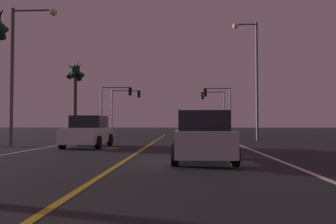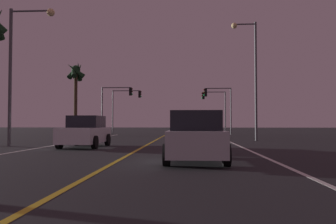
{
  "view_description": "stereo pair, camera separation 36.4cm",
  "coord_description": "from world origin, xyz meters",
  "px_view_note": "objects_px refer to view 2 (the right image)",
  "views": [
    {
      "loc": [
        2.04,
        0.61,
        1.3
      ],
      "look_at": [
        0.48,
        34.36,
        2.41
      ],
      "focal_mm": 36.16,
      "sensor_mm": 36.0,
      "label": 1
    },
    {
      "loc": [
        2.4,
        0.61,
        1.3
      ],
      "look_at": [
        0.48,
        34.36,
        2.41
      ],
      "focal_mm": 36.16,
      "sensor_mm": 36.0,
      "label": 2
    }
  ],
  "objects_px": {
    "traffic_light_near_right": "(218,100)",
    "street_lamp_left_mid": "(21,58)",
    "traffic_light_near_left": "(117,99)",
    "street_lamp_right_far": "(251,66)",
    "palm_tree_left_far": "(76,77)",
    "traffic_light_far_right": "(214,102)",
    "traffic_light_far_left": "(127,101)",
    "car_lead_same_lane": "(195,137)",
    "car_oncoming": "(86,132)"
  },
  "relations": [
    {
      "from": "street_lamp_right_far",
      "to": "palm_tree_left_far",
      "type": "height_order",
      "value": "street_lamp_right_far"
    },
    {
      "from": "car_lead_same_lane",
      "to": "traffic_light_near_right",
      "type": "height_order",
      "value": "traffic_light_near_right"
    },
    {
      "from": "car_oncoming",
      "to": "street_lamp_right_far",
      "type": "relative_size",
      "value": 0.49
    },
    {
      "from": "street_lamp_left_mid",
      "to": "street_lamp_right_far",
      "type": "bearing_deg",
      "value": 26.67
    },
    {
      "from": "car_lead_same_lane",
      "to": "car_oncoming",
      "type": "relative_size",
      "value": 1.0
    },
    {
      "from": "car_oncoming",
      "to": "traffic_light_near_right",
      "type": "height_order",
      "value": "traffic_light_near_right"
    },
    {
      "from": "car_lead_same_lane",
      "to": "street_lamp_left_mid",
      "type": "distance_m",
      "value": 12.43
    },
    {
      "from": "palm_tree_left_far",
      "to": "traffic_light_near_left",
      "type": "bearing_deg",
      "value": 39.04
    },
    {
      "from": "traffic_light_far_right",
      "to": "street_lamp_right_far",
      "type": "relative_size",
      "value": 0.6
    },
    {
      "from": "traffic_light_far_left",
      "to": "street_lamp_right_far",
      "type": "height_order",
      "value": "street_lamp_right_far"
    },
    {
      "from": "traffic_light_near_right",
      "to": "street_lamp_left_mid",
      "type": "xyz_separation_m",
      "value": [
        -12.65,
        -19.42,
        1.08
      ]
    },
    {
      "from": "traffic_light_near_right",
      "to": "palm_tree_left_far",
      "type": "xyz_separation_m",
      "value": [
        -15.03,
        -3.03,
        2.28
      ]
    },
    {
      "from": "street_lamp_right_far",
      "to": "car_oncoming",
      "type": "bearing_deg",
      "value": 35.55
    },
    {
      "from": "traffic_light_near_left",
      "to": "car_lead_same_lane",
      "type": "bearing_deg",
      "value": -72.59
    },
    {
      "from": "traffic_light_far_left",
      "to": "traffic_light_near_left",
      "type": "bearing_deg",
      "value": -91.12
    },
    {
      "from": "traffic_light_far_right",
      "to": "car_lead_same_lane",
      "type": "bearing_deg",
      "value": 84.41
    },
    {
      "from": "traffic_light_near_right",
      "to": "traffic_light_near_left",
      "type": "height_order",
      "value": "traffic_light_near_left"
    },
    {
      "from": "traffic_light_near_right",
      "to": "traffic_light_far_right",
      "type": "distance_m",
      "value": 5.5
    },
    {
      "from": "traffic_light_near_left",
      "to": "street_lamp_left_mid",
      "type": "height_order",
      "value": "street_lamp_left_mid"
    },
    {
      "from": "street_lamp_right_far",
      "to": "palm_tree_left_far",
      "type": "distance_m",
      "value": 18.89
    },
    {
      "from": "car_lead_same_lane",
      "to": "car_oncoming",
      "type": "xyz_separation_m",
      "value": [
        -5.77,
        6.5,
        0.0
      ]
    },
    {
      "from": "palm_tree_left_far",
      "to": "traffic_light_far_right",
      "type": "bearing_deg",
      "value": 29.53
    },
    {
      "from": "car_lead_same_lane",
      "to": "traffic_light_near_left",
      "type": "xyz_separation_m",
      "value": [
        -8.21,
        26.19,
        3.19
      ]
    },
    {
      "from": "traffic_light_near_right",
      "to": "traffic_light_far_right",
      "type": "xyz_separation_m",
      "value": [
        0.02,
        5.5,
        0.06
      ]
    },
    {
      "from": "car_oncoming",
      "to": "traffic_light_far_right",
      "type": "height_order",
      "value": "traffic_light_far_right"
    },
    {
      "from": "traffic_light_near_left",
      "to": "traffic_light_far_left",
      "type": "relative_size",
      "value": 0.97
    },
    {
      "from": "car_lead_same_lane",
      "to": "street_lamp_left_mid",
      "type": "height_order",
      "value": "street_lamp_left_mid"
    },
    {
      "from": "car_lead_same_lane",
      "to": "palm_tree_left_far",
      "type": "xyz_separation_m",
      "value": [
        -11.95,
        23.17,
        5.35
      ]
    },
    {
      "from": "car_lead_same_lane",
      "to": "traffic_light_near_left",
      "type": "relative_size",
      "value": 0.8
    },
    {
      "from": "car_oncoming",
      "to": "street_lamp_left_mid",
      "type": "distance_m",
      "value": 5.62
    },
    {
      "from": "street_lamp_right_far",
      "to": "traffic_light_far_left",
      "type": "bearing_deg",
      "value": -54.95
    },
    {
      "from": "car_lead_same_lane",
      "to": "traffic_light_far_left",
      "type": "relative_size",
      "value": 0.78
    },
    {
      "from": "traffic_light_near_left",
      "to": "street_lamp_left_mid",
      "type": "relative_size",
      "value": 0.69
    },
    {
      "from": "traffic_light_far_left",
      "to": "street_lamp_right_far",
      "type": "bearing_deg",
      "value": -54.95
    },
    {
      "from": "traffic_light_near_left",
      "to": "traffic_light_far_right",
      "type": "bearing_deg",
      "value": 25.92
    },
    {
      "from": "traffic_light_near_left",
      "to": "street_lamp_right_far",
      "type": "height_order",
      "value": "street_lamp_right_far"
    },
    {
      "from": "car_oncoming",
      "to": "car_lead_same_lane",
      "type": "bearing_deg",
      "value": 41.6
    },
    {
      "from": "car_lead_same_lane",
      "to": "traffic_light_near_right",
      "type": "relative_size",
      "value": 0.82
    },
    {
      "from": "car_oncoming",
      "to": "traffic_light_near_right",
      "type": "xyz_separation_m",
      "value": [
        8.86,
        19.69,
        3.07
      ]
    },
    {
      "from": "car_lead_same_lane",
      "to": "traffic_light_near_left",
      "type": "height_order",
      "value": "traffic_light_near_left"
    },
    {
      "from": "traffic_light_near_left",
      "to": "street_lamp_left_mid",
      "type": "bearing_deg",
      "value": -93.96
    },
    {
      "from": "traffic_light_far_left",
      "to": "street_lamp_right_far",
      "type": "distance_m",
      "value": 21.9
    },
    {
      "from": "car_lead_same_lane",
      "to": "traffic_light_near_left",
      "type": "bearing_deg",
      "value": 17.41
    },
    {
      "from": "traffic_light_near_left",
      "to": "street_lamp_right_far",
      "type": "xyz_separation_m",
      "value": [
        12.66,
        -12.39,
        1.5
      ]
    },
    {
      "from": "car_lead_same_lane",
      "to": "traffic_light_near_right",
      "type": "xyz_separation_m",
      "value": [
        3.09,
        26.19,
        3.07
      ]
    },
    {
      "from": "traffic_light_far_left",
      "to": "palm_tree_left_far",
      "type": "bearing_deg",
      "value": -114.24
    },
    {
      "from": "car_oncoming",
      "to": "traffic_light_far_right",
      "type": "relative_size",
      "value": 0.81
    },
    {
      "from": "traffic_light_near_left",
      "to": "traffic_light_near_right",
      "type": "bearing_deg",
      "value": 0.0
    },
    {
      "from": "traffic_light_far_left",
      "to": "palm_tree_left_far",
      "type": "distance_m",
      "value": 9.57
    },
    {
      "from": "street_lamp_left_mid",
      "to": "traffic_light_near_left",
      "type": "bearing_deg",
      "value": 86.04
    }
  ]
}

